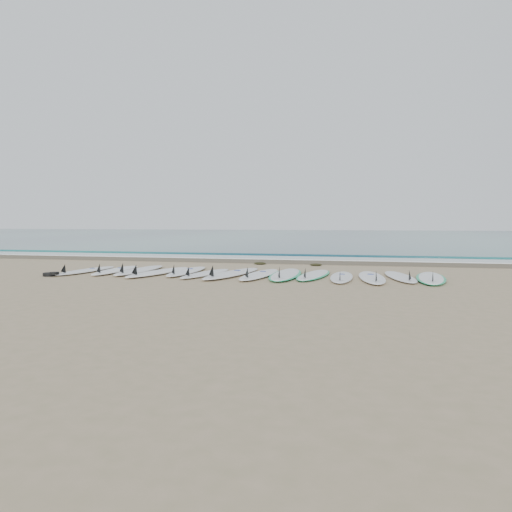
% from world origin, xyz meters
% --- Properties ---
extents(ground, '(120.00, 120.00, 0.00)m').
position_xyz_m(ground, '(0.00, 0.00, 0.00)').
color(ground, tan).
extents(ocean, '(120.00, 55.00, 0.03)m').
position_xyz_m(ocean, '(0.00, 32.50, 0.01)').
color(ocean, '#1B525A').
rests_on(ocean, ground).
extents(wet_sand_band, '(120.00, 1.80, 0.01)m').
position_xyz_m(wet_sand_band, '(0.00, 4.10, 0.01)').
color(wet_sand_band, brown).
rests_on(wet_sand_band, ground).
extents(foam_band, '(120.00, 1.40, 0.04)m').
position_xyz_m(foam_band, '(0.00, 5.50, 0.02)').
color(foam_band, silver).
rests_on(foam_band, ground).
extents(wave_crest, '(120.00, 1.00, 0.10)m').
position_xyz_m(wave_crest, '(0.00, 7.00, 0.05)').
color(wave_crest, '#1B525A').
rests_on(wave_crest, ground).
extents(surfboard_0, '(0.66, 2.39, 0.30)m').
position_xyz_m(surfboard_0, '(-4.20, -0.27, 0.05)').
color(surfboard_0, silver).
rests_on(surfboard_0, ground).
extents(surfboard_1, '(0.66, 2.50, 0.32)m').
position_xyz_m(surfboard_1, '(-3.49, -0.04, 0.05)').
color(surfboard_1, white).
rests_on(surfboard_1, ground).
extents(surfboard_2, '(0.62, 2.68, 0.34)m').
position_xyz_m(surfboard_2, '(-2.89, 0.08, 0.06)').
color(surfboard_2, silver).
rests_on(surfboard_2, ground).
extents(surfboard_3, '(0.96, 2.72, 0.34)m').
position_xyz_m(surfboard_3, '(-2.22, -0.25, 0.06)').
color(surfboard_3, white).
rests_on(surfboard_3, ground).
extents(surfboard_4, '(0.61, 2.55, 0.32)m').
position_xyz_m(surfboard_4, '(-1.61, 0.11, 0.06)').
color(surfboard_4, white).
rests_on(surfboard_4, ground).
extents(surfboard_5, '(0.84, 2.40, 0.30)m').
position_xyz_m(surfboard_5, '(-1.00, -0.25, 0.05)').
color(surfboard_5, silver).
rests_on(surfboard_5, ground).
extents(surfboard_6, '(1.04, 2.93, 0.37)m').
position_xyz_m(surfboard_6, '(-0.37, -0.18, 0.06)').
color(surfboard_6, silver).
rests_on(surfboard_6, ground).
extents(surfboard_7, '(0.72, 2.68, 0.34)m').
position_xyz_m(surfboard_7, '(0.32, -0.20, 0.06)').
color(surfboard_7, white).
rests_on(surfboard_7, ground).
extents(surfboard_8, '(0.78, 2.84, 0.36)m').
position_xyz_m(surfboard_8, '(0.92, -0.03, 0.05)').
color(surfboard_8, white).
rests_on(surfboard_8, ground).
extents(surfboard_9, '(0.83, 2.54, 0.32)m').
position_xyz_m(surfboard_9, '(1.57, 0.06, 0.05)').
color(surfboard_9, white).
rests_on(surfboard_9, ground).
extents(surfboard_10, '(0.55, 2.41, 0.31)m').
position_xyz_m(surfboard_10, '(2.24, -0.26, 0.05)').
color(surfboard_10, silver).
rests_on(surfboard_10, ground).
extents(surfboard_11, '(0.79, 2.67, 0.34)m').
position_xyz_m(surfboard_11, '(2.91, -0.22, 0.06)').
color(surfboard_11, white).
rests_on(surfboard_11, ground).
extents(surfboard_12, '(0.90, 2.48, 0.31)m').
position_xyz_m(surfboard_12, '(3.54, 0.09, 0.05)').
color(surfboard_12, white).
rests_on(surfboard_12, ground).
extents(surfboard_13, '(0.81, 2.65, 0.33)m').
position_xyz_m(surfboard_13, '(4.18, 0.03, 0.05)').
color(surfboard_13, white).
rests_on(surfboard_13, ground).
extents(seaweed_near, '(0.37, 0.29, 0.07)m').
position_xyz_m(seaweed_near, '(-0.38, 3.01, 0.04)').
color(seaweed_near, black).
rests_on(seaweed_near, ground).
extents(seaweed_far, '(0.35, 0.27, 0.07)m').
position_xyz_m(seaweed_far, '(1.31, 2.93, 0.03)').
color(seaweed_far, black).
rests_on(seaweed_far, ground).
extents(leash_coil, '(0.46, 0.36, 0.11)m').
position_xyz_m(leash_coil, '(-4.49, -1.23, 0.05)').
color(leash_coil, black).
rests_on(leash_coil, ground).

